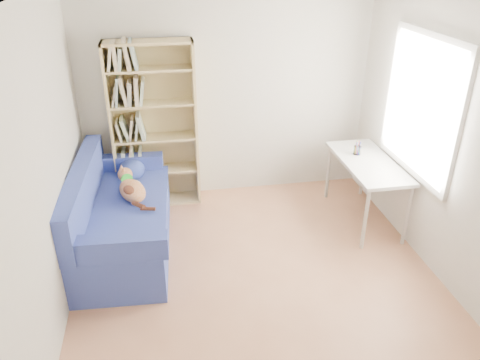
# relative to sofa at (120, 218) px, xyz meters

# --- Properties ---
(ground) EXTENTS (4.00, 4.00, 0.00)m
(ground) POSITION_rel_sofa_xyz_m (1.32, -0.90, -0.35)
(ground) COLOR #AD714E
(ground) RESTS_ON ground
(room_shell) EXTENTS (3.54, 4.04, 2.62)m
(room_shell) POSITION_rel_sofa_xyz_m (1.42, -0.87, 1.28)
(room_shell) COLOR silver
(room_shell) RESTS_ON ground
(sofa) EXTENTS (1.01, 1.95, 0.94)m
(sofa) POSITION_rel_sofa_xyz_m (0.00, 0.00, 0.00)
(sofa) COLOR navy
(sofa) RESTS_ON ground
(bookshelf) EXTENTS (0.99, 0.31, 1.99)m
(bookshelf) POSITION_rel_sofa_xyz_m (0.43, 0.93, 0.56)
(bookshelf) COLOR tan
(bookshelf) RESTS_ON ground
(desk) EXTENTS (0.57, 1.24, 0.75)m
(desk) POSITION_rel_sofa_xyz_m (2.77, 0.09, 0.32)
(desk) COLOR silver
(desk) RESTS_ON ground
(pen_cup) EXTENTS (0.09, 0.09, 0.16)m
(pen_cup) POSITION_rel_sofa_xyz_m (2.71, 0.29, 0.46)
(pen_cup) COLOR white
(pen_cup) RESTS_ON desk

